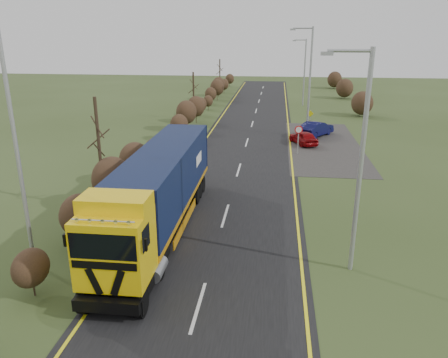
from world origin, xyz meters
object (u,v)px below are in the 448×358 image
at_px(streetlight_near, 359,156).
at_px(speed_sign, 298,134).
at_px(lorry, 159,188).
at_px(car_red_hatchback, 303,138).
at_px(car_blue_sedan, 316,129).

distance_m(streetlight_near, speed_sign, 17.79).
distance_m(lorry, car_red_hatchback, 19.84).
bearing_deg(car_red_hatchback, car_blue_sedan, -135.37).
height_order(lorry, streetlight_near, streetlight_near).
height_order(car_blue_sedan, speed_sign, speed_sign).
bearing_deg(speed_sign, streetlight_near, -85.64).
bearing_deg(car_blue_sedan, streetlight_near, 122.96).
distance_m(car_red_hatchback, streetlight_near, 21.08).
relative_size(car_blue_sedan, streetlight_near, 0.49).
bearing_deg(car_red_hatchback, lorry, 43.93).
xyz_separation_m(car_blue_sedan, speed_sign, (-1.90, -6.43, 0.88)).
relative_size(lorry, car_blue_sedan, 3.37).
relative_size(car_blue_sedan, speed_sign, 1.85).
distance_m(car_red_hatchback, car_blue_sedan, 3.48).
xyz_separation_m(lorry, car_blue_sedan, (8.90, 21.48, -1.54)).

